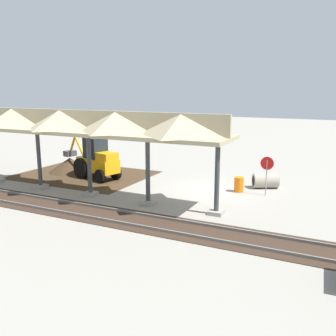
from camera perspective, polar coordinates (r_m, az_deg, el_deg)
ground_plane at (r=22.89m, az=6.44°, el=-3.44°), size 120.00×120.00×0.00m
dirt_work_zone at (r=27.49m, az=-12.71°, el=-1.03°), size 9.17×7.00×0.01m
platform_canopy at (r=22.66m, az=-16.01°, el=6.76°), size 20.29×3.20×4.90m
rail_tracks at (r=17.12m, az=-1.06°, el=-8.62°), size 60.00×2.58×0.15m
stop_sign at (r=22.11m, az=14.83°, el=0.04°), size 0.76×0.06×2.27m
backhoe at (r=26.07m, az=-10.87°, el=1.18°), size 5.29×2.58×2.82m
dirt_mound at (r=28.81m, az=-14.65°, el=-0.55°), size 6.23×6.23×2.11m
concrete_pipe at (r=24.01m, az=14.62°, el=-1.90°), size 1.76×1.51×0.91m
traffic_barrel at (r=22.77m, az=10.74°, el=-2.48°), size 0.56×0.56×0.90m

